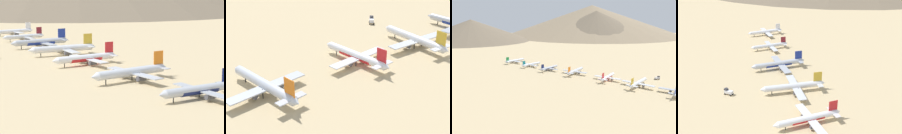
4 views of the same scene
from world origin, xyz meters
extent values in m
plane|color=tan|center=(0.00, 0.00, 0.00)|extent=(1835.60, 1835.60, 0.00)
cone|color=#B2B7C1|center=(-16.43, -75.12, 3.98)|extent=(2.92, 3.46, 3.24)
cube|color=navy|center=(-13.02, -74.83, 8.21)|extent=(5.23, 0.77, 6.64)
cube|color=#A4A8B2|center=(-13.59, -74.88, 4.35)|extent=(3.99, 11.60, 0.34)
cylinder|color=#4C4C54|center=(0.77, -67.94, 2.05)|extent=(4.16, 2.51, 2.18)
cylinder|color=black|center=(-0.66, -71.30, 1.81)|extent=(0.42, 0.42, 3.62)
cylinder|color=silver|center=(1.21, -37.61, 4.06)|extent=(34.92, 4.55, 3.68)
cone|color=silver|center=(20.17, -38.09, 4.06)|extent=(3.19, 3.68, 3.60)
cone|color=silver|center=(-17.55, -37.14, 4.06)|extent=(2.79, 3.38, 3.31)
cube|color=gold|center=(-14.07, -37.23, 8.37)|extent=(5.33, 0.47, 6.77)
cube|color=silver|center=(-14.65, -37.22, 4.43)|extent=(3.39, 11.69, 0.35)
cube|color=silver|center=(-0.24, -37.58, 3.42)|extent=(5.66, 33.01, 0.44)
cylinder|color=#4C4C54|center=(0.68, -31.79, 2.09)|extent=(4.12, 2.33, 2.23)
cylinder|color=#4C4C54|center=(0.39, -43.40, 2.09)|extent=(4.12, 2.33, 2.23)
cylinder|color=black|center=(14.45, -37.94, 1.85)|extent=(0.43, 0.43, 3.70)
cylinder|color=black|center=(-1.14, -35.04, 1.85)|extent=(0.43, 0.43, 3.70)
cylinder|color=black|center=(-1.27, -40.07, 1.85)|extent=(0.43, 0.43, 3.70)
cylinder|color=white|center=(3.29, -2.68, 3.73)|extent=(32.16, 6.93, 3.38)
cone|color=white|center=(20.60, -0.74, 3.73)|extent=(3.20, 3.61, 3.31)
cone|color=white|center=(-13.84, -4.61, 3.73)|extent=(2.81, 3.30, 3.04)
cube|color=red|center=(-10.66, -4.25, 7.69)|extent=(4.89, 0.86, 6.22)
cube|color=silver|center=(-11.19, -4.31, 4.07)|extent=(4.02, 10.91, 0.32)
cube|color=silver|center=(1.97, -2.83, 3.14)|extent=(7.79, 30.52, 0.40)
cylinder|color=#4C4C54|center=(2.08, 2.54, 1.92)|extent=(3.94, 2.45, 2.04)
cylinder|color=#4C4C54|center=(3.27, -8.05, 1.92)|extent=(3.94, 2.45, 2.04)
cylinder|color=black|center=(15.37, -1.32, 1.70)|extent=(0.39, 0.39, 3.39)
cylinder|color=black|center=(0.82, -0.64, 1.70)|extent=(0.39, 0.39, 3.39)
cylinder|color=black|center=(1.34, -5.23, 1.70)|extent=(0.39, 0.39, 3.39)
cylinder|color=red|center=(3.29, -2.68, 3.48)|extent=(17.86, 5.33, 3.38)
cylinder|color=silver|center=(2.84, 41.21, 3.99)|extent=(34.37, 8.21, 3.61)
cone|color=silver|center=(21.29, 43.73, 3.99)|extent=(3.49, 3.92, 3.54)
cone|color=silver|center=(-15.42, 38.72, 3.99)|extent=(3.07, 3.58, 3.25)
cube|color=orange|center=(-12.03, 39.18, 8.22)|extent=(5.22, 1.04, 6.65)
cube|color=#B6BBC5|center=(-12.59, 39.10, 4.35)|extent=(4.55, 11.71, 0.34)
cube|color=#B6BBC5|center=(1.43, 41.02, 3.36)|extent=(9.08, 32.64, 0.43)
cylinder|color=#4C4C54|center=(1.41, 46.77, 2.05)|extent=(4.25, 2.70, 2.18)
cylinder|color=#4C4C54|center=(2.95, 35.47, 2.05)|extent=(4.25, 2.70, 2.18)
cylinder|color=black|center=(15.72, 42.97, 1.81)|extent=(0.42, 0.42, 3.63)
cylinder|color=black|center=(0.15, 43.34, 1.81)|extent=(0.42, 0.42, 3.63)
cylinder|color=black|center=(0.82, 38.44, 1.81)|extent=(0.42, 0.42, 3.63)
cylinder|color=#B2B7C1|center=(-2.91, 78.67, 3.48)|extent=(29.91, 4.35, 3.15)
cone|color=#B2B7C1|center=(13.30, 79.33, 3.48)|extent=(2.77, 3.19, 3.08)
cone|color=#B2B7C1|center=(-18.96, 78.02, 3.48)|extent=(2.43, 2.92, 2.83)
cube|color=#141E51|center=(-15.98, 78.14, 7.16)|extent=(4.56, 0.47, 5.80)
cube|color=#A4A8B2|center=(-16.48, 78.12, 3.79)|extent=(3.05, 10.03, 0.30)
cube|color=#A4A8B2|center=(-4.15, 78.62, 2.93)|extent=(5.28, 28.29, 0.37)
cylinder|color=#4C4C54|center=(-3.69, 83.61, 1.79)|extent=(3.55, 2.04, 1.90)
cylinder|color=#4C4C54|center=(-3.29, 73.68, 1.79)|extent=(3.55, 2.04, 1.90)
cylinder|color=black|center=(8.41, 79.13, 1.58)|extent=(0.36, 0.36, 3.16)
cylinder|color=black|center=(-5.07, 80.74, 1.58)|extent=(0.36, 0.36, 3.16)
cylinder|color=black|center=(-4.89, 76.44, 1.58)|extent=(0.36, 0.36, 3.16)
cylinder|color=#141E51|center=(-2.91, 78.67, 3.24)|extent=(16.51, 3.81, 3.15)
cylinder|color=silver|center=(-1.93, 113.70, 3.41)|extent=(29.37, 4.91, 3.09)
cone|color=silver|center=(13.95, 112.70, 3.41)|extent=(2.78, 3.18, 3.02)
cone|color=silver|center=(-17.66, 114.69, 3.41)|extent=(2.44, 2.91, 2.78)
cube|color=#14727F|center=(-14.74, 114.50, 7.03)|extent=(4.48, 0.56, 5.69)
cube|color=#B6BBC5|center=(-15.23, 114.53, 3.72)|extent=(3.20, 9.89, 0.29)
cube|color=#B6BBC5|center=(-3.15, 113.78, 2.87)|extent=(5.78, 27.81, 0.37)
cylinder|color=#4C4C54|center=(-2.20, 118.60, 1.75)|extent=(3.52, 2.08, 1.87)
cylinder|color=#4C4C54|center=(-2.81, 108.87, 1.75)|extent=(3.52, 2.08, 1.87)
cylinder|color=black|center=(9.15, 113.00, 1.55)|extent=(0.36, 0.36, 3.10)
cylinder|color=black|center=(-3.83, 115.93, 1.55)|extent=(0.36, 0.36, 3.10)
cylinder|color=black|center=(-4.09, 111.72, 1.55)|extent=(0.36, 0.36, 3.10)
cylinder|color=silver|center=(0.72, 152.53, 3.64)|extent=(31.23, 3.47, 3.29)
cone|color=silver|center=(17.72, 152.44, 3.64)|extent=(2.79, 3.24, 3.23)
cone|color=silver|center=(-16.10, 152.63, 3.64)|extent=(2.44, 2.98, 2.97)
cube|color=#197A38|center=(-12.98, 152.61, 7.50)|extent=(4.77, 0.33, 6.07)
cube|color=#B6BBC5|center=(-13.50, 152.61, 3.97)|extent=(2.83, 10.42, 0.31)
cube|color=#B6BBC5|center=(-0.58, 152.54, 3.06)|extent=(4.50, 29.50, 0.39)
cylinder|color=#4C4C54|center=(0.15, 157.74, 1.87)|extent=(3.65, 2.01, 1.99)
cylinder|color=#4C4C54|center=(0.09, 147.33, 1.87)|extent=(3.65, 2.01, 1.99)
cylinder|color=black|center=(12.58, 152.47, 1.66)|extent=(0.38, 0.38, 3.31)
cylinder|color=black|center=(-1.43, 154.80, 1.66)|extent=(0.38, 0.38, 3.31)
cylinder|color=black|center=(-1.46, 150.29, 1.66)|extent=(0.38, 0.38, 3.31)
cube|color=silver|center=(39.35, -44.52, 1.95)|extent=(5.46, 5.11, 1.70)
cube|color=#333338|center=(40.65, -45.62, 3.35)|extent=(2.71, 2.74, 1.10)
cylinder|color=black|center=(41.60, -44.92, 0.55)|extent=(1.07, 0.98, 1.10)
cylinder|color=black|center=(40.12, -46.68, 0.55)|extent=(1.07, 0.98, 1.10)
cylinder|color=black|center=(38.58, -42.37, 0.55)|extent=(1.07, 0.98, 1.10)
cylinder|color=black|center=(37.10, -44.12, 0.55)|extent=(1.07, 0.98, 1.10)
cone|color=#8C775B|center=(573.34, 372.79, 57.75)|extent=(681.04, 681.04, 115.50)
cone|color=#70604C|center=(132.37, 510.47, 31.06)|extent=(339.46, 339.46, 62.13)
cone|color=#70604C|center=(476.97, 294.50, 45.37)|extent=(405.57, 405.57, 90.74)
camera|label=1|loc=(99.55, 204.94, 40.40)|focal=74.41mm
camera|label=2|loc=(-105.61, 90.46, 65.92)|focal=58.12mm
camera|label=3|loc=(-210.93, -112.71, 67.26)|focal=35.64mm
camera|label=4|loc=(46.00, 121.23, 90.12)|focal=49.46mm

